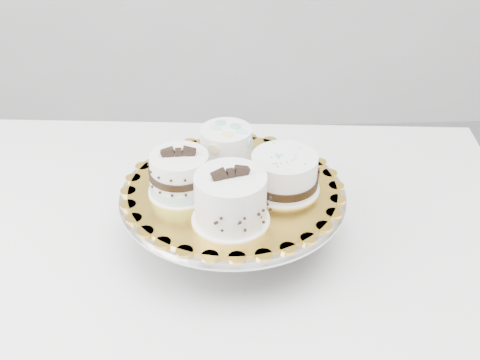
{
  "coord_description": "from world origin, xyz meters",
  "views": [
    {
      "loc": [
        0.14,
        -0.85,
        1.42
      ],
      "look_at": [
        0.17,
        -0.02,
        0.87
      ],
      "focal_mm": 45.0,
      "sensor_mm": 36.0,
      "label": 1
    }
  ],
  "objects_px": {
    "cake_dots": "(226,146)",
    "cake_stand": "(233,206)",
    "cake_board": "(233,189)",
    "cake_swirl": "(231,200)",
    "table": "(220,257)",
    "cake_banded": "(180,175)",
    "cake_ribbon": "(285,174)"
  },
  "relations": [
    {
      "from": "cake_ribbon",
      "to": "cake_banded",
      "type": "bearing_deg",
      "value": -165.69
    },
    {
      "from": "cake_banded",
      "to": "cake_ribbon",
      "type": "bearing_deg",
      "value": -1.68
    },
    {
      "from": "cake_banded",
      "to": "cake_stand",
      "type": "bearing_deg",
      "value": 2.46
    },
    {
      "from": "table",
      "to": "cake_stand",
      "type": "relative_size",
      "value": 3.09
    },
    {
      "from": "cake_board",
      "to": "cake_banded",
      "type": "bearing_deg",
      "value": -175.25
    },
    {
      "from": "table",
      "to": "cake_swirl",
      "type": "height_order",
      "value": "cake_swirl"
    },
    {
      "from": "cake_board",
      "to": "cake_swirl",
      "type": "bearing_deg",
      "value": -94.03
    },
    {
      "from": "table",
      "to": "cake_stand",
      "type": "xyz_separation_m",
      "value": [
        0.02,
        -0.05,
        0.16
      ]
    },
    {
      "from": "cake_dots",
      "to": "cake_ribbon",
      "type": "bearing_deg",
      "value": -65.21
    },
    {
      "from": "cake_dots",
      "to": "cake_stand",
      "type": "bearing_deg",
      "value": -106.52
    },
    {
      "from": "cake_banded",
      "to": "cake_dots",
      "type": "bearing_deg",
      "value": 46.42
    },
    {
      "from": "cake_board",
      "to": "cake_banded",
      "type": "height_order",
      "value": "cake_banded"
    },
    {
      "from": "cake_stand",
      "to": "cake_board",
      "type": "bearing_deg",
      "value": 172.87
    },
    {
      "from": "cake_stand",
      "to": "cake_board",
      "type": "height_order",
      "value": "cake_board"
    },
    {
      "from": "table",
      "to": "cake_stand",
      "type": "distance_m",
      "value": 0.17
    },
    {
      "from": "cake_swirl",
      "to": "cake_banded",
      "type": "xyz_separation_m",
      "value": [
        -0.08,
        0.08,
        -0.01
      ]
    },
    {
      "from": "cake_stand",
      "to": "cake_banded",
      "type": "xyz_separation_m",
      "value": [
        -0.09,
        -0.01,
        0.07
      ]
    },
    {
      "from": "cake_board",
      "to": "cake_dots",
      "type": "bearing_deg",
      "value": 96.04
    },
    {
      "from": "table",
      "to": "cake_board",
      "type": "distance_m",
      "value": 0.2
    },
    {
      "from": "cake_board",
      "to": "cake_dots",
      "type": "height_order",
      "value": "cake_dots"
    },
    {
      "from": "cake_stand",
      "to": "cake_swirl",
      "type": "bearing_deg",
      "value": -94.03
    },
    {
      "from": "cake_stand",
      "to": "cake_ribbon",
      "type": "bearing_deg",
      "value": -3.59
    },
    {
      "from": "cake_stand",
      "to": "cake_ribbon",
      "type": "relative_size",
      "value": 2.89
    },
    {
      "from": "cake_stand",
      "to": "cake_swirl",
      "type": "xyz_separation_m",
      "value": [
        -0.01,
        -0.09,
        0.08
      ]
    },
    {
      "from": "cake_dots",
      "to": "cake_board",
      "type": "bearing_deg",
      "value": -106.52
    },
    {
      "from": "table",
      "to": "cake_banded",
      "type": "height_order",
      "value": "cake_banded"
    },
    {
      "from": "table",
      "to": "cake_dots",
      "type": "xyz_separation_m",
      "value": [
        0.02,
        0.03,
        0.23
      ]
    },
    {
      "from": "cake_banded",
      "to": "cake_board",
      "type": "bearing_deg",
      "value": 2.46
    },
    {
      "from": "cake_board",
      "to": "table",
      "type": "bearing_deg",
      "value": 114.67
    },
    {
      "from": "table",
      "to": "cake_dots",
      "type": "height_order",
      "value": "cake_dots"
    },
    {
      "from": "cake_swirl",
      "to": "table",
      "type": "bearing_deg",
      "value": 80.49
    },
    {
      "from": "cake_dots",
      "to": "cake_banded",
      "type": "bearing_deg",
      "value": -153.86
    }
  ]
}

